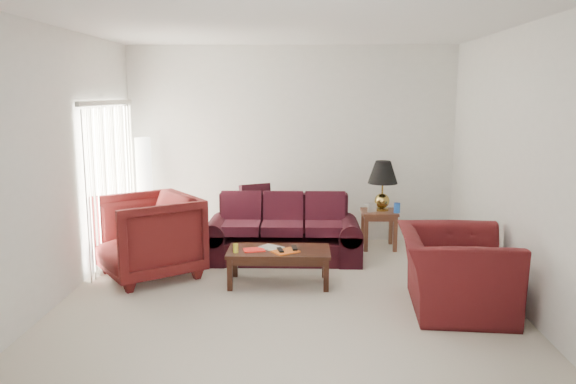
# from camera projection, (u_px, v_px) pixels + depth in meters

# --- Properties ---
(floor) EXTENTS (5.00, 5.00, 0.00)m
(floor) POSITION_uv_depth(u_px,v_px,m) (286.00, 295.00, 6.45)
(floor) COLOR beige
(floor) RESTS_ON ground
(blinds) EXTENTS (0.10, 2.00, 2.16)m
(blinds) POSITION_uv_depth(u_px,v_px,m) (111.00, 183.00, 7.60)
(blinds) COLOR silver
(blinds) RESTS_ON ground
(sofa) EXTENTS (2.20, 1.09, 0.87)m
(sofa) POSITION_uv_depth(u_px,v_px,m) (283.00, 229.00, 7.73)
(sofa) COLOR black
(sofa) RESTS_ON ground
(throw_pillow) EXTENTS (0.51, 0.40, 0.48)m
(throw_pillow) POSITION_uv_depth(u_px,v_px,m) (256.00, 199.00, 8.40)
(throw_pillow) COLOR black
(throw_pillow) RESTS_ON sofa
(end_table) EXTENTS (0.53, 0.53, 0.56)m
(end_table) POSITION_uv_depth(u_px,v_px,m) (379.00, 229.00, 8.36)
(end_table) COLOR #53311C
(end_table) RESTS_ON ground
(table_lamp) EXTENTS (0.53, 0.53, 0.74)m
(table_lamp) POSITION_uv_depth(u_px,v_px,m) (382.00, 186.00, 8.29)
(table_lamp) COLOR #AE8736
(table_lamp) RESTS_ON end_table
(clock) EXTENTS (0.13, 0.09, 0.13)m
(clock) POSITION_uv_depth(u_px,v_px,m) (372.00, 208.00, 8.21)
(clock) COLOR silver
(clock) RESTS_ON end_table
(blue_canister) EXTENTS (0.11, 0.11, 0.14)m
(blue_canister) POSITION_uv_depth(u_px,v_px,m) (397.00, 208.00, 8.17)
(blue_canister) COLOR blue
(blue_canister) RESTS_ON end_table
(picture_frame) EXTENTS (0.18, 0.19, 0.05)m
(picture_frame) POSITION_uv_depth(u_px,v_px,m) (370.00, 204.00, 8.45)
(picture_frame) COLOR silver
(picture_frame) RESTS_ON end_table
(floor_lamp) EXTENTS (0.28, 0.28, 1.66)m
(floor_lamp) POSITION_uv_depth(u_px,v_px,m) (145.00, 191.00, 8.46)
(floor_lamp) COLOR white
(floor_lamp) RESTS_ON ground
(armchair_left) EXTENTS (1.58, 1.57, 1.04)m
(armchair_left) POSITION_uv_depth(u_px,v_px,m) (148.00, 236.00, 7.01)
(armchair_left) COLOR #481010
(armchair_left) RESTS_ON ground
(armchair_right) EXTENTS (1.23, 1.38, 0.84)m
(armchair_right) POSITION_uv_depth(u_px,v_px,m) (455.00, 271.00, 5.95)
(armchair_right) COLOR #430F11
(armchair_right) RESTS_ON ground
(coffee_table) EXTENTS (1.25, 0.67, 0.43)m
(coffee_table) POSITION_uv_depth(u_px,v_px,m) (279.00, 267.00, 6.78)
(coffee_table) COLOR black
(coffee_table) RESTS_ON ground
(magazine_red) EXTENTS (0.29, 0.24, 0.01)m
(magazine_red) POSITION_uv_depth(u_px,v_px,m) (254.00, 250.00, 6.71)
(magazine_red) COLOR red
(magazine_red) RESTS_ON coffee_table
(magazine_white) EXTENTS (0.33, 0.32, 0.02)m
(magazine_white) POSITION_uv_depth(u_px,v_px,m) (271.00, 248.00, 6.80)
(magazine_white) COLOR beige
(magazine_white) RESTS_ON coffee_table
(magazine_orange) EXTENTS (0.36, 0.35, 0.02)m
(magazine_orange) POSITION_uv_depth(u_px,v_px,m) (285.00, 251.00, 6.63)
(magazine_orange) COLOR #DA5C19
(magazine_orange) RESTS_ON coffee_table
(remote_a) EXTENTS (0.10, 0.19, 0.02)m
(remote_a) POSITION_uv_depth(u_px,v_px,m) (280.00, 250.00, 6.63)
(remote_a) COLOR black
(remote_a) RESTS_ON coffee_table
(remote_b) EXTENTS (0.08, 0.20, 0.02)m
(remote_b) POSITION_uv_depth(u_px,v_px,m) (294.00, 248.00, 6.71)
(remote_b) COLOR black
(remote_b) RESTS_ON coffee_table
(yellow_glass) EXTENTS (0.07, 0.07, 0.11)m
(yellow_glass) POSITION_uv_depth(u_px,v_px,m) (236.00, 248.00, 6.61)
(yellow_glass) COLOR yellow
(yellow_glass) RESTS_ON coffee_table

